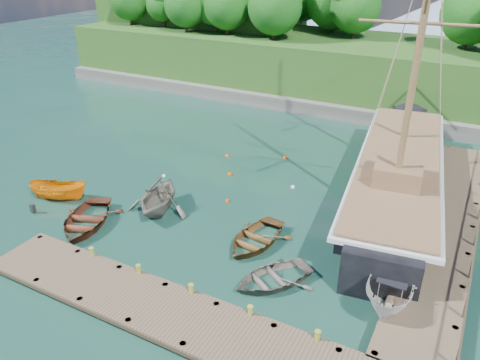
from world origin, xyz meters
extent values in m
plane|color=#19392E|center=(0.00, 0.00, 0.00)|extent=(160.00, 160.00, 0.00)
cube|color=#4B3C2D|center=(2.00, -6.50, 0.54)|extent=(20.00, 3.20, 0.12)
cube|color=black|center=(2.00, -6.50, 0.38)|extent=(20.00, 3.20, 0.20)
cylinder|color=black|center=(-7.70, -7.80, 0.05)|extent=(0.28, 0.28, 1.10)
cylinder|color=black|center=(-7.70, -5.20, 0.05)|extent=(0.28, 0.28, 1.10)
cube|color=#4B3C2D|center=(11.50, 7.00, 0.54)|extent=(3.20, 24.00, 0.12)
cube|color=black|center=(11.50, 7.00, 0.38)|extent=(3.20, 24.00, 0.20)
cylinder|color=black|center=(10.20, 18.70, 0.05)|extent=(0.28, 0.28, 1.10)
cylinder|color=olive|center=(-4.00, -5.10, 0.00)|extent=(0.26, 0.26, 0.45)
cylinder|color=olive|center=(-1.00, -5.10, 0.00)|extent=(0.26, 0.26, 0.45)
cylinder|color=olive|center=(2.00, -5.10, 0.00)|extent=(0.26, 0.26, 0.45)
cylinder|color=olive|center=(5.00, -5.10, 0.00)|extent=(0.26, 0.26, 0.45)
cylinder|color=olive|center=(8.00, -5.10, 0.00)|extent=(0.26, 0.26, 0.45)
imported|color=brown|center=(-7.12, -2.45, 0.00)|extent=(5.16, 5.90, 1.02)
imported|color=#6E675A|center=(-4.40, 0.92, 0.00)|extent=(4.86, 5.29, 2.34)
imported|color=brown|center=(2.43, 0.53, 0.00)|extent=(3.58, 4.72, 0.92)
imported|color=#635952|center=(4.65, -2.07, 0.00)|extent=(4.71, 5.04, 0.85)
imported|color=orange|center=(-10.86, -0.97, 0.00)|extent=(4.06, 2.66, 1.47)
imported|color=beige|center=(10.00, -0.71, 0.00)|extent=(2.23, 5.47, 2.08)
cube|color=black|center=(8.03, 9.72, 0.82)|extent=(7.01, 16.13, 3.24)
cube|color=black|center=(6.75, 19.68, 0.82)|extent=(3.39, 5.22, 2.92)
cube|color=black|center=(9.16, 0.87, 0.82)|extent=(4.03, 4.43, 3.08)
cube|color=silver|center=(8.03, 9.72, 2.39)|extent=(7.69, 21.01, 0.25)
cube|color=brown|center=(8.03, 9.72, 2.64)|extent=(7.18, 20.51, 0.12)
cube|color=brown|center=(8.45, 6.40, 3.24)|extent=(2.90, 3.30, 1.20)
cylinder|color=brown|center=(6.29, 23.26, 3.84)|extent=(1.11, 6.87, 1.69)
cylinder|color=brown|center=(7.51, 13.70, 11.26)|extent=(0.36, 0.36, 17.24)
cylinder|color=brown|center=(8.54, 5.74, 10.57)|extent=(0.36, 0.36, 15.86)
sphere|color=white|center=(-7.01, 4.93, 0.00)|extent=(0.28, 0.28, 0.28)
sphere|color=#D74200|center=(-3.00, 7.36, 0.00)|extent=(0.35, 0.35, 0.35)
sphere|color=#EE3500|center=(-1.22, 3.90, 0.00)|extent=(0.31, 0.31, 0.31)
sphere|color=white|center=(1.72, 7.66, 0.00)|extent=(0.30, 0.30, 0.30)
sphere|color=#F53A21|center=(-4.81, 10.12, 0.00)|extent=(0.28, 0.28, 0.28)
sphere|color=#D24D0A|center=(-0.66, 11.88, 0.00)|extent=(0.34, 0.34, 0.34)
cube|color=#474744|center=(-8.00, 24.00, 0.60)|extent=(50.00, 4.00, 1.40)
cube|color=#254E18|center=(-8.00, 30.00, 3.00)|extent=(50.00, 14.00, 6.00)
cube|color=#254E18|center=(-22.00, 34.00, 5.00)|extent=(24.00, 12.00, 10.00)
cylinder|color=#382616|center=(-16.10, 28.11, 6.70)|extent=(0.36, 0.36, 1.40)
sphere|color=#124313|center=(-16.10, 28.11, 9.10)|extent=(5.42, 5.42, 5.42)
cylinder|color=#382616|center=(-14.18, 26.81, 6.70)|extent=(0.36, 0.36, 1.40)
sphere|color=#124313|center=(-14.18, 26.81, 8.96)|extent=(5.02, 5.02, 5.02)
cylinder|color=#382616|center=(-27.79, 27.27, 6.70)|extent=(0.36, 0.36, 1.40)
sphere|color=#124313|center=(-27.79, 27.27, 8.88)|extent=(4.79, 4.79, 4.79)
cylinder|color=#382616|center=(-20.73, 34.78, 6.70)|extent=(0.36, 0.36, 1.40)
cylinder|color=#382616|center=(-25.58, 30.32, 6.70)|extent=(0.36, 0.36, 1.40)
cylinder|color=#382616|center=(-1.61, 31.21, 6.70)|extent=(0.36, 0.36, 1.40)
sphere|color=#124313|center=(-1.61, 31.21, 9.00)|extent=(5.13, 5.13, 5.13)
cylinder|color=#382616|center=(-21.53, 35.53, 6.70)|extent=(0.36, 0.36, 1.40)
cylinder|color=#382616|center=(-10.15, 30.20, 6.70)|extent=(0.36, 0.36, 1.40)
sphere|color=#124313|center=(-10.15, 30.20, 9.24)|extent=(5.82, 5.82, 5.82)
cylinder|color=#382616|center=(-4.58, 33.35, 6.70)|extent=(0.36, 0.36, 1.40)
sphere|color=#124313|center=(-4.58, 33.35, 9.32)|extent=(6.05, 6.05, 6.05)
cylinder|color=#382616|center=(-8.51, 26.55, 6.70)|extent=(0.36, 0.36, 1.40)
sphere|color=#124313|center=(-8.51, 26.55, 9.11)|extent=(5.47, 5.47, 5.47)
cylinder|color=#382616|center=(9.27, 30.39, 6.70)|extent=(0.36, 0.36, 1.40)
sphere|color=#124313|center=(9.27, 30.39, 9.14)|extent=(5.55, 5.55, 5.55)
cylinder|color=#382616|center=(-10.01, 37.76, 6.70)|extent=(0.36, 0.36, 1.40)
cylinder|color=#382616|center=(-28.21, 35.82, 6.70)|extent=(0.36, 0.36, 1.40)
cylinder|color=#382616|center=(-17.91, 31.40, 6.70)|extent=(0.36, 0.36, 1.40)
cylinder|color=#382616|center=(-23.27, 27.64, 6.70)|extent=(0.36, 0.36, 1.40)
sphere|color=#124313|center=(-23.27, 27.64, 8.52)|extent=(3.77, 3.77, 3.77)
cylinder|color=#382616|center=(-19.61, 31.47, 6.70)|extent=(0.36, 0.36, 1.40)
cylinder|color=#382616|center=(-5.73, 38.37, 6.70)|extent=(0.36, 0.36, 1.40)
cylinder|color=#382616|center=(-11.90, 31.02, 6.70)|extent=(0.36, 0.36, 1.40)
cylinder|color=#382616|center=(-22.89, 29.25, 6.70)|extent=(0.36, 0.36, 1.40)
sphere|color=#124313|center=(-22.89, 29.25, 8.69)|extent=(4.25, 4.25, 4.25)
cylinder|color=#382616|center=(-18.91, 26.06, 6.70)|extent=(0.36, 0.36, 1.40)
sphere|color=#124313|center=(-18.91, 26.06, 8.87)|extent=(4.77, 4.77, 4.77)
cone|color=#728CA5|center=(5.00, 70.00, 4.00)|extent=(32.00, 32.00, 8.00)
cone|color=#728CA5|center=(-30.00, 70.00, 5.00)|extent=(40.00, 40.00, 10.00)
camera|label=1|loc=(11.81, -18.70, 14.67)|focal=35.00mm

